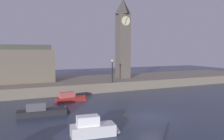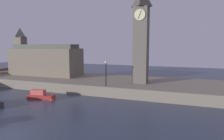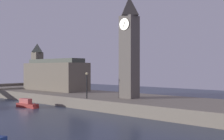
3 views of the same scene
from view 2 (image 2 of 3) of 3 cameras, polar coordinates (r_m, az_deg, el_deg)
ground_plane at (r=19.68m, az=-25.71°, el=-15.84°), size 120.00×120.00×0.00m
far_embankment at (r=35.70m, az=-2.07°, el=-3.78°), size 70.00×12.00×1.50m
clock_tower at (r=32.25m, az=8.04°, el=9.56°), size 2.34×2.39×14.32m
parliament_hall at (r=42.87m, az=-18.26°, el=2.70°), size 14.02×5.25×9.33m
streetlamp at (r=29.45m, az=-1.71°, el=-0.09°), size 0.36×0.36×3.63m
boat_dinghy_red at (r=30.11m, az=-18.57°, el=-6.76°), size 4.35×1.55×1.42m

